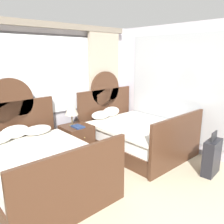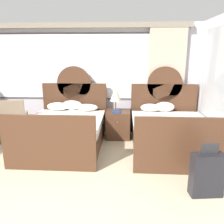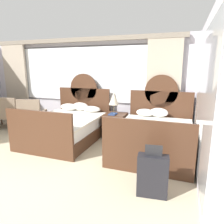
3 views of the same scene
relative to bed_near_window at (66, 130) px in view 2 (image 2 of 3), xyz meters
name	(u,v)px [view 2 (image 2 of 3)]	position (x,y,z in m)	size (l,w,h in m)	color
wall_back_window	(69,75)	(-0.15, 1.15, 1.06)	(6.48, 0.22, 2.70)	silver
bed_near_window	(66,130)	(0.00, 0.00, 0.00)	(1.62, 2.13, 1.67)	#472B1C
bed_near_mirror	(170,132)	(2.24, -0.01, -0.01)	(1.62, 2.13, 1.67)	#472B1C
nightstand_between_beds	(118,124)	(1.12, 0.58, -0.04)	(0.56, 0.58, 0.65)	#472B1C
table_lamp_on_nightstand	(116,94)	(1.06, 0.63, 0.68)	(0.27, 0.27, 0.57)	brown
book_on_nightstand	(117,112)	(1.09, 0.47, 0.30)	(0.18, 0.26, 0.03)	navy
armchair_by_window_left	(12,119)	(-1.31, 0.22, 0.15)	(0.80, 0.80, 0.99)	#84705B
suitcase_on_floor	(207,175)	(2.44, -1.66, -0.04)	(0.46, 0.24, 0.79)	black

